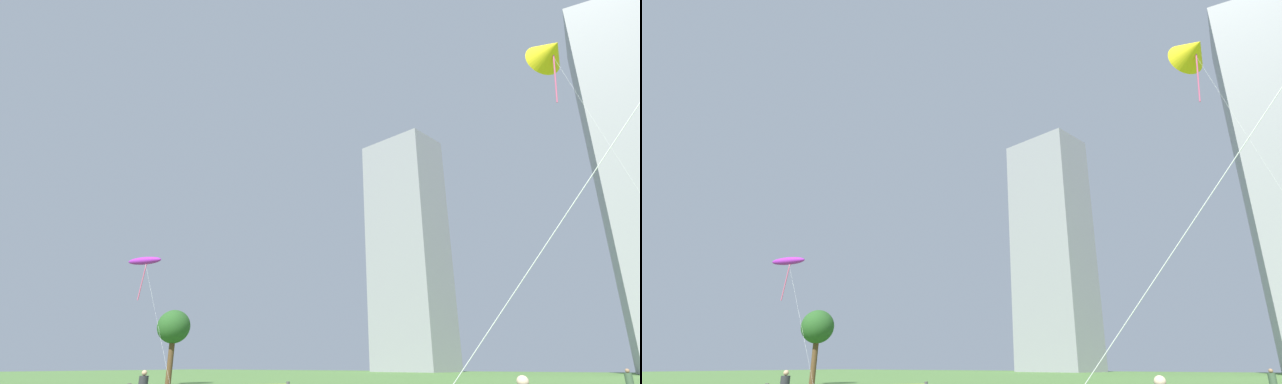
# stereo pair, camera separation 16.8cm
# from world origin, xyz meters

# --- Properties ---
(person_standing_2) EXTENTS (0.39, 0.39, 1.75)m
(person_standing_2) POSITION_xyz_m (11.21, 22.66, 1.01)
(person_standing_2) COLOR gray
(person_standing_2) RESTS_ON ground
(kite_flying_0) EXTENTS (7.30, 3.71, 23.04)m
(kite_flying_0) POSITION_xyz_m (10.65, 20.89, 21.69)
(kite_flying_0) COLOR silver
(kite_flying_0) RESTS_ON ground
(kite_flying_2) EXTENTS (8.87, 2.67, 11.39)m
(kite_flying_2) POSITION_xyz_m (-25.13, 18.72, 10.93)
(kite_flying_2) COLOR silver
(kite_flying_2) RESTS_ON ground
(park_tree_1) EXTENTS (3.43, 3.43, 7.48)m
(park_tree_1) POSITION_xyz_m (-29.28, 26.76, 5.63)
(park_tree_1) COLOR brown
(park_tree_1) RESTS_ON ground
(distant_highrise_0) EXTENTS (23.12, 18.88, 67.71)m
(distant_highrise_0) POSITION_xyz_m (-37.04, 120.04, 33.85)
(distant_highrise_0) COLOR #939399
(distant_highrise_0) RESTS_ON ground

